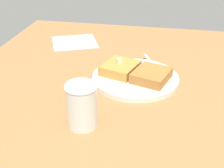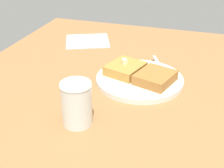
% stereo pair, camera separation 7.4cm
% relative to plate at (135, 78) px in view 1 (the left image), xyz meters
% --- Properties ---
extents(table_surface, '(0.98, 0.98, 0.03)m').
position_rel_plate_xyz_m(table_surface, '(0.01, -0.02, -0.02)').
color(table_surface, '#A06C3F').
rests_on(table_surface, ground).
extents(plate, '(0.23, 0.23, 0.01)m').
position_rel_plate_xyz_m(plate, '(0.00, 0.00, 0.00)').
color(plate, silver).
rests_on(plate, table_surface).
extents(toast_slice_left, '(0.11, 0.12, 0.03)m').
position_rel_plate_xyz_m(toast_slice_left, '(-0.04, 0.01, 0.02)').
color(toast_slice_left, '#BB8538').
rests_on(toast_slice_left, plate).
extents(toast_slice_middle, '(0.11, 0.12, 0.03)m').
position_rel_plate_xyz_m(toast_slice_middle, '(0.04, -0.01, 0.02)').
color(toast_slice_middle, '#A76C31').
rests_on(toast_slice_middle, plate).
extents(butter_pat_primary, '(0.02, 0.02, 0.01)m').
position_rel_plate_xyz_m(butter_pat_primary, '(-0.05, 0.02, 0.04)').
color(butter_pat_primary, beige).
rests_on(butter_pat_primary, toast_slice_left).
extents(fork, '(0.08, 0.15, 0.00)m').
position_rel_plate_xyz_m(fork, '(0.05, 0.07, 0.01)').
color(fork, silver).
rests_on(fork, plate).
extents(syrup_jar, '(0.07, 0.07, 0.10)m').
position_rel_plate_xyz_m(syrup_jar, '(-0.08, -0.22, 0.04)').
color(syrup_jar, '#472006').
rests_on(syrup_jar, table_surface).
extents(napkin, '(0.19, 0.19, 0.00)m').
position_rel_plate_xyz_m(napkin, '(-0.25, 0.24, -0.01)').
color(napkin, silver).
rests_on(napkin, table_surface).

